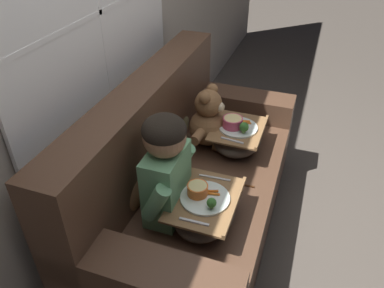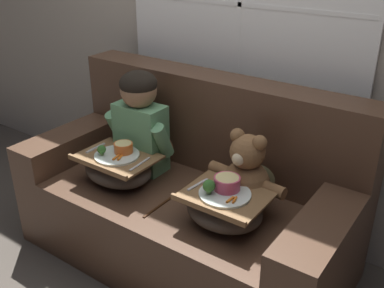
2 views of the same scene
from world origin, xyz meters
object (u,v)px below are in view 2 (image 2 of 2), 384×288
(lap_tray_child, at_px, (118,168))
(lap_tray_teddy, at_px, (224,207))
(couch, at_px, (191,199))
(throw_pillow_behind_child, at_px, (163,132))
(throw_pillow_behind_teddy, at_px, (265,163))
(teddy_bear, at_px, (246,175))
(child_figure, at_px, (140,117))

(lap_tray_child, xyz_separation_m, lap_tray_teddy, (0.69, 0.00, 0.00))
(couch, bearing_deg, throw_pillow_behind_child, 150.74)
(throw_pillow_behind_teddy, bearing_deg, throw_pillow_behind_child, 180.00)
(lap_tray_child, relative_size, lap_tray_teddy, 1.08)
(couch, xyz_separation_m, throw_pillow_behind_teddy, (0.35, 0.19, 0.25))
(couch, relative_size, teddy_bear, 4.14)
(couch, relative_size, throw_pillow_behind_teddy, 5.93)
(child_figure, relative_size, lap_tray_child, 1.39)
(throw_pillow_behind_child, height_order, lap_tray_teddy, throw_pillow_behind_child)
(couch, height_order, throw_pillow_behind_child, couch)
(child_figure, bearing_deg, lap_tray_teddy, -16.29)
(couch, relative_size, child_figure, 3.08)
(throw_pillow_behind_child, xyz_separation_m, teddy_bear, (0.69, -0.21, 0.02))
(child_figure, relative_size, lap_tray_teddy, 1.50)
(couch, xyz_separation_m, lap_tray_child, (-0.35, -0.21, 0.19))
(lap_tray_teddy, bearing_deg, lap_tray_child, -179.97)
(throw_pillow_behind_teddy, bearing_deg, teddy_bear, -90.13)
(teddy_bear, distance_m, lap_tray_child, 0.72)
(child_figure, bearing_deg, throw_pillow_behind_child, 90.00)
(couch, bearing_deg, child_figure, -177.99)
(couch, relative_size, lap_tray_teddy, 4.62)
(throw_pillow_behind_child, bearing_deg, child_figure, -90.00)
(throw_pillow_behind_teddy, relative_size, child_figure, 0.52)
(lap_tray_child, bearing_deg, child_figure, 90.00)
(lap_tray_teddy, bearing_deg, teddy_bear, 89.76)
(couch, height_order, teddy_bear, couch)
(throw_pillow_behind_child, distance_m, lap_tray_child, 0.41)
(child_figure, bearing_deg, throw_pillow_behind_teddy, 16.57)
(couch, height_order, throw_pillow_behind_teddy, couch)
(child_figure, relative_size, teddy_bear, 1.35)
(throw_pillow_behind_child, xyz_separation_m, lap_tray_teddy, (0.69, -0.41, -0.06))
(throw_pillow_behind_child, height_order, throw_pillow_behind_teddy, throw_pillow_behind_child)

